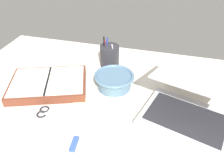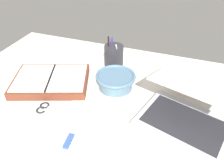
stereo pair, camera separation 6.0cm
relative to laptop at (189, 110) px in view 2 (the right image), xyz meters
The scene contains 8 objects.
desk_top 35.08cm from the laptop, behind, with size 140.00×100.00×2.00cm, color beige.
laptop is the anchor object (origin of this frame).
bowl 33.59cm from the laptop, 161.98° to the left, with size 17.71×17.71×6.66cm.
pen_cup 47.59cm from the laptop, 144.56° to the left, with size 9.64×9.64×15.85cm.
planner 60.29cm from the laptop, behind, with size 38.77×32.89×4.16cm.
scissors 54.82cm from the laptop, 166.75° to the right, with size 14.00×6.67×0.80cm.
paper_sheet_front 33.77cm from the laptop, 158.03° to the right, with size 20.46×29.47×0.16cm, color #F4EFB2.
usb_drive 44.19cm from the laptop, 147.30° to the right, with size 2.62×7.33×1.00cm.
Camera 2 is at (27.26, -61.77, 62.58)cm, focal length 35.00 mm.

